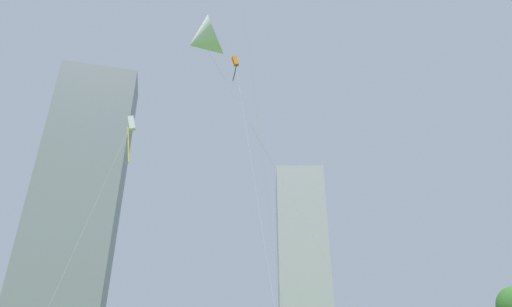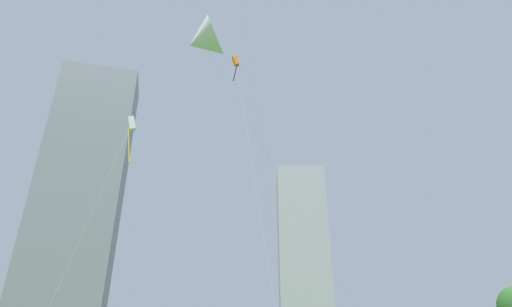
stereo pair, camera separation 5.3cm
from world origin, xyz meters
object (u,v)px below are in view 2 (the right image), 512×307
kite_flying_3 (203,40)px  distant_highrise_1 (303,258)px  kite_flying_1 (236,63)px  distant_highrise_0 (79,198)px  kite_flying_0 (131,126)px

kite_flying_3 → distant_highrise_1: size_ratio=0.30×
kite_flying_1 → distant_highrise_1: 117.96m
kite_flying_3 → distant_highrise_0: 122.15m
distant_highrise_1 → kite_flying_1: bearing=-98.3°
kite_flying_1 → kite_flying_3: 24.21m
kite_flying_1 → kite_flying_3: bearing=-104.5°
kite_flying_3 → distant_highrise_0: bearing=104.9°
kite_flying_0 → kite_flying_1: kite_flying_1 is taller
kite_flying_3 → distant_highrise_0: (-30.59, 114.86, 28.13)m
kite_flying_0 → distant_highrise_1: bearing=64.6°
kite_flying_0 → distant_highrise_1: 127.20m
kite_flying_0 → kite_flying_3: 15.23m
kite_flying_1 → distant_highrise_0: 103.09m
kite_flying_1 → distant_highrise_0: size_ratio=0.36×
kite_flying_1 → distant_highrise_1: size_ratio=0.50×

